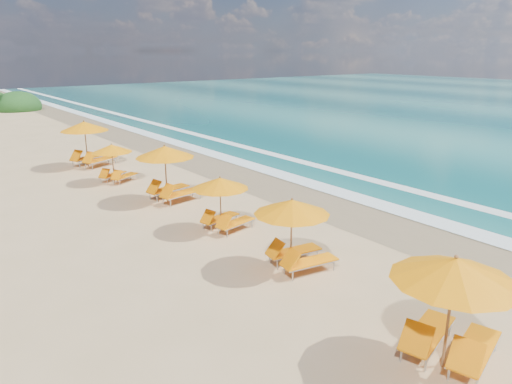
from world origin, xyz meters
The scene contains 9 objects.
ground centered at (0.00, 0.00, 0.00)m, with size 160.00×160.00×0.00m, color tan.
wet_sand centered at (4.00, 0.00, 0.01)m, with size 4.00×160.00×0.01m, color #8E7655.
surf_foam centered at (6.70, 0.00, 0.03)m, with size 4.00×160.00×0.01m.
station_1 centered at (-2.13, -9.42, 1.44)m, with size 3.18×3.08×2.57m.
station_2 centered at (-1.60, -4.06, 1.29)m, with size 2.74×2.61×2.30m.
station_3 centered at (-1.50, 0.00, 1.18)m, with size 2.54×2.44×2.10m.
station_4 centered at (-1.35, 4.45, 1.44)m, with size 3.03×2.87×2.57m.
station_5 centered at (-2.06, 8.93, 1.13)m, with size 2.68×2.68×2.02m.
station_6 centered at (-1.90, 13.15, 1.51)m, with size 3.49×3.45×2.69m.
Camera 1 is at (-10.68, -13.88, 6.40)m, focal length 33.44 mm.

